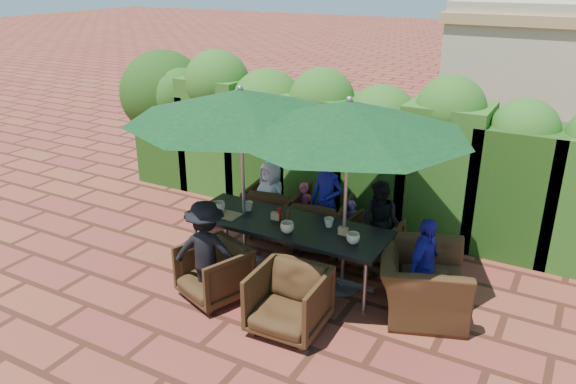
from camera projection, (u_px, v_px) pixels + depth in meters
The scene contains 30 objects.
ground at pixel (277, 277), 7.38m from camera, with size 80.00×80.00×0.00m, color brown.
dining_table at pixel (287, 228), 7.19m from camera, with size 2.63×0.90×0.75m.
umbrella_left at pixel (241, 105), 6.90m from camera, with size 2.89×2.89×2.46m.
umbrella_right at pixel (349, 118), 6.31m from camera, with size 2.83×2.83×2.46m.
chair_far_left at pixel (277, 207), 8.45m from camera, with size 0.83×0.77×0.85m, color black.
chair_far_mid at pixel (319, 220), 8.04m from camera, with size 0.82×0.77×0.84m, color black.
chair_far_right at pixel (372, 239), 7.62m from camera, with size 0.68×0.64×0.70m, color black.
chair_near_left at pixel (214, 270), 6.80m from camera, with size 0.73×0.69×0.75m, color black.
chair_near_right at pixel (289, 298), 6.18m from camera, with size 0.78×0.73×0.80m, color black.
chair_end_right at pixel (423, 273), 6.50m from camera, with size 1.15×0.75×1.00m, color black.
adult_far_left at pixel (271, 199), 8.33m from camera, with size 0.58×0.35×1.18m, color white.
adult_far_mid at pixel (327, 202), 7.94m from camera, with size 0.50×0.41×1.40m, color #1D1B93.
adult_far_right at pixel (380, 223), 7.54m from camera, with size 0.56×0.34×1.17m, color black.
adult_near_left at pixel (206, 251), 6.68m from camera, with size 0.82×0.38×1.28m, color black.
adult_end_right at pixel (424, 265), 6.48m from camera, with size 0.69×0.34×1.17m, color #1D1B93.
child_left at pixel (304, 211), 8.30m from camera, with size 0.31×0.25×0.87m, color #DF4E70.
child_right at pixel (351, 226), 7.95m from camera, with size 0.27×0.22×0.76m, color #804EAA.
pedestrian_a at pixel (491, 156), 9.56m from camera, with size 1.47×0.53×1.58m, color green.
pedestrian_b at pixel (538, 158), 9.42m from camera, with size 0.78×0.48×1.62m, color #DF4E70.
cup_a at pixel (219, 207), 7.47m from camera, with size 0.18×0.18×0.14m, color beige.
cup_b at pixel (248, 206), 7.51m from camera, with size 0.13×0.13×0.12m, color beige.
cup_c at pixel (287, 227), 6.89m from camera, with size 0.17×0.17×0.13m, color beige.
cup_d at pixel (329, 222), 7.04m from camera, with size 0.13×0.13×0.12m, color beige.
cup_e at pixel (353, 238), 6.62m from camera, with size 0.16×0.16×0.13m, color beige.
ketchup_bottle at pixel (280, 214), 7.21m from camera, with size 0.04×0.04×0.17m, color #B20C0A.
sauce_bottle at pixel (288, 216), 7.15m from camera, with size 0.04×0.04×0.17m, color #4C230C.
serving_tray at pixel (227, 215), 7.38m from camera, with size 0.35×0.25×0.02m, color #A27C4E.
number_block_left at pixel (276, 216), 7.24m from camera, with size 0.12×0.06×0.10m, color tan.
number_block_right at pixel (343, 231), 6.83m from camera, with size 0.12×0.06×0.10m, color tan.
hedge_wall at pixel (334, 134), 8.89m from camera, with size 9.10×1.60×2.51m.
Camera 1 is at (3.24, -5.55, 3.79)m, focal length 35.00 mm.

